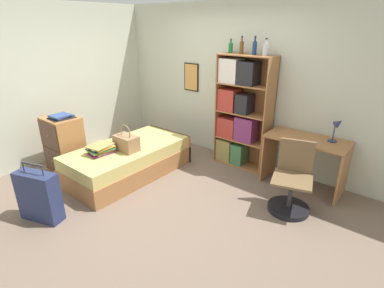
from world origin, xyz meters
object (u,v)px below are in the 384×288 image
bottle_brown (242,47)px  bottle_blue (266,49)px  book_stack_on_bed (101,149)px  desk (305,154)px  desk_chair (291,190)px  magazine_pile_on_dresser (61,117)px  bookcase (238,113)px  bottle_clear (255,48)px  suitcase (39,196)px  desk_lamp (337,126)px  handbag (126,143)px  bottle_green (231,48)px  dresser (64,144)px  bed (129,160)px

bottle_brown → bottle_blue: bottle_brown is taller
book_stack_on_bed → desk: (2.37, 1.76, -0.03)m
desk → desk_chair: size_ratio=1.24×
magazine_pile_on_dresser → desk: 3.70m
book_stack_on_bed → magazine_pile_on_dresser: size_ratio=1.07×
bookcase → bottle_clear: size_ratio=6.83×
desk_chair → bookcase: bearing=149.5°
suitcase → desk: desk is taller
desk_lamp → desk_chair: bearing=-107.7°
bookcase → handbag: bearing=-122.6°
handbag → book_stack_on_bed: (-0.19, -0.32, -0.05)m
bottle_blue → magazine_pile_on_dresser: bearing=-140.6°
bookcase → bottle_green: bearing=170.8°
dresser → bottle_clear: 3.33m
handbag → bottle_blue: bottle_blue is taller
dresser → desk: size_ratio=0.80×
magazine_pile_on_dresser → bottle_brown: 2.97m
magazine_pile_on_dresser → bottle_green: 2.84m
bookcase → bottle_clear: bottle_clear is taller
bookcase → bottle_brown: (-0.02, 0.03, 1.03)m
magazine_pile_on_dresser → bottle_brown: bearing=45.8°
desk_chair → desk: bearing=97.7°
dresser → bottle_green: (1.80, 2.02, 1.46)m
magazine_pile_on_dresser → desk: bearing=30.8°
suitcase → bottle_clear: bearing=67.5°
desk → desk_chair: 0.71m
book_stack_on_bed → desk: size_ratio=0.36×
book_stack_on_bed → bottle_clear: bearing=53.7°
bottle_green → bottle_blue: size_ratio=0.88×
dresser → bottle_brown: bottle_brown is taller
desk_lamp → handbag: bearing=-148.4°
bed → desk_chair: 2.48m
desk → desk_chair: desk_chair is taller
bottle_brown → desk_lamp: size_ratio=0.74×
bed → desk_chair: (2.38, 0.67, 0.04)m
book_stack_on_bed → suitcase: (0.17, -1.04, -0.24)m
suitcase → bottle_brown: bearing=71.4°
dresser → bookcase: 2.86m
desk_chair → bottle_blue: bearing=140.4°
desk → bottle_clear: bearing=173.3°
suitcase → desk_lamp: bearing=48.9°
magazine_pile_on_dresser → bottle_brown: size_ratio=1.43×
suitcase → bottle_blue: (1.41, 2.87, 1.60)m
bottle_blue → desk: bottle_blue is taller
bottle_green → bottle_clear: 0.42m
bookcase → desk: size_ratio=1.63×
bed → desk_chair: bearing=15.6°
bed → desk_chair: desk_chair is taller
dresser → bottle_brown: size_ratio=3.46×
bottle_green → desk: 1.98m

